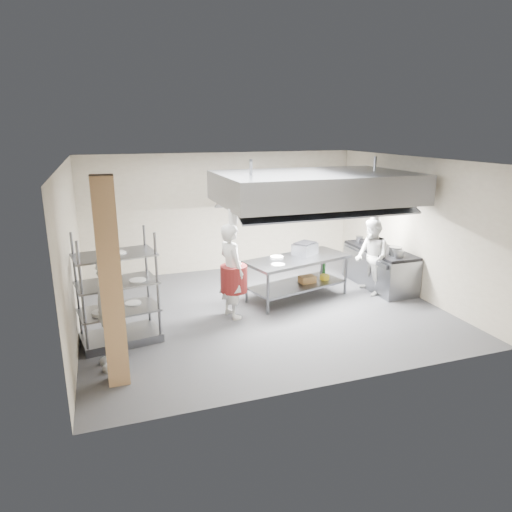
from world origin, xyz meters
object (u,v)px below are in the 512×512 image
object	(u,v)px
pass_rack	(117,289)
chef_plating	(110,314)
island	(297,278)
chef_line	(372,257)
stockpot	(395,251)
griddle	(305,249)
cooking_range	(379,269)
chef_head	(231,271)

from	to	relation	value
pass_rack	chef_plating	xyz separation A→B (m)	(-0.15, -0.83, -0.10)
island	pass_rack	distance (m)	3.90
chef_line	stockpot	world-z (taller)	chef_line
chef_line	griddle	world-z (taller)	chef_line
chef_plating	griddle	bearing A→B (deg)	109.47
island	cooking_range	world-z (taller)	island
griddle	stockpot	xyz separation A→B (m)	(1.85, -0.69, -0.04)
cooking_range	chef_head	xyz separation A→B (m)	(-3.75, -0.62, 0.51)
pass_rack	island	bearing A→B (deg)	4.88
island	cooking_range	bearing A→B (deg)	-12.10
griddle	stockpot	world-z (taller)	griddle
pass_rack	chef_line	xyz separation A→B (m)	(5.40, 0.70, -0.13)
island	chef_line	xyz separation A→B (m)	(1.66, -0.26, 0.39)
chef_head	chef_plating	bearing A→B (deg)	105.71
chef_head	griddle	bearing A→B (deg)	-82.63
chef_head	chef_line	size ratio (longest dim) A/B	1.11
chef_line	chef_plating	size ratio (longest dim) A/B	0.97
island	chef_head	bearing A→B (deg)	-177.76
griddle	stockpot	size ratio (longest dim) A/B	1.80
island	chef_line	bearing A→B (deg)	-24.13
griddle	stockpot	bearing A→B (deg)	-53.26
chef_plating	pass_rack	bearing A→B (deg)	163.34
griddle	island	bearing A→B (deg)	-173.44
cooking_range	chef_line	xyz separation A→B (m)	(-0.48, -0.38, 0.42)
chef_head	griddle	size ratio (longest dim) A/B	3.73
pass_rack	chef_line	distance (m)	5.45
stockpot	pass_rack	bearing A→B (deg)	-175.28
island	griddle	xyz separation A→B (m)	(0.26, 0.22, 0.58)
griddle	pass_rack	bearing A→B (deg)	163.62
griddle	chef_line	bearing A→B (deg)	-51.62
pass_rack	chef_line	bearing A→B (deg)	-2.15
chef_line	cooking_range	bearing A→B (deg)	135.46
pass_rack	chef_line	size ratio (longest dim) A/B	1.15
island	chef_line	distance (m)	1.72
chef_line	island	bearing A→B (deg)	-91.62
chef_plating	stockpot	distance (m)	6.15
stockpot	griddle	bearing A→B (deg)	159.47
chef_plating	chef_line	bearing A→B (deg)	99.11
chef_head	griddle	world-z (taller)	chef_head
griddle	chef_head	bearing A→B (deg)	168.26
pass_rack	chef_plating	bearing A→B (deg)	-109.92
cooking_range	chef_head	bearing A→B (deg)	-170.64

